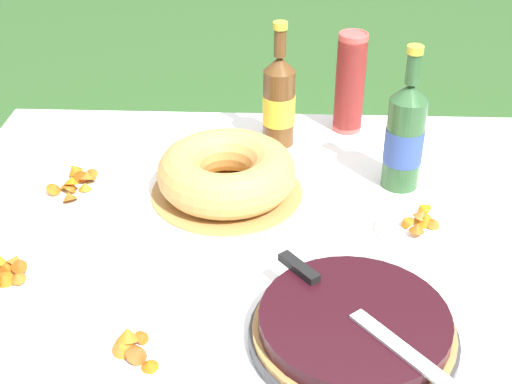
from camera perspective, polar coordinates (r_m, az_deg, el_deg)
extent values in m
cube|color=#A87A47|center=(1.44, 4.42, -4.23)|extent=(1.56, 1.10, 0.03)
cylinder|color=#A87A47|center=(2.16, -15.76, -4.16)|extent=(0.06, 0.06, 0.73)
cube|color=white|center=(1.43, 4.45, -3.58)|extent=(1.57, 1.11, 0.00)
cube|color=white|center=(1.93, 3.98, 4.72)|extent=(1.57, 0.00, 0.10)
cylinder|color=#38383D|center=(1.19, 7.76, -11.39)|extent=(0.34, 0.34, 0.02)
cylinder|color=#B78447|center=(1.18, 7.81, -10.86)|extent=(0.33, 0.33, 0.01)
cylinder|color=black|center=(1.17, 7.88, -10.18)|extent=(0.31, 0.31, 0.03)
cube|color=silver|center=(1.12, 11.38, -12.07)|extent=(0.14, 0.16, 0.00)
cube|color=black|center=(1.24, 3.45, -6.05)|extent=(0.07, 0.08, 0.01)
cylinder|color=#B78447|center=(1.55, -2.33, -0.02)|extent=(0.33, 0.33, 0.01)
torus|color=tan|center=(1.53, -2.37, 1.62)|extent=(0.30, 0.30, 0.10)
cylinder|color=#E04C47|center=(1.82, 7.36, 6.35)|extent=(0.07, 0.07, 0.09)
cylinder|color=#E04C47|center=(1.81, 7.39, 6.72)|extent=(0.07, 0.07, 0.09)
cylinder|color=#E04C47|center=(1.81, 7.42, 7.09)|extent=(0.07, 0.07, 0.09)
cylinder|color=#E04C47|center=(1.80, 7.44, 7.47)|extent=(0.07, 0.07, 0.09)
cylinder|color=#E04C47|center=(1.80, 7.47, 7.85)|extent=(0.07, 0.07, 0.09)
cylinder|color=#E04C47|center=(1.79, 7.50, 8.23)|extent=(0.07, 0.07, 0.09)
cylinder|color=#E04C47|center=(1.79, 7.53, 8.61)|extent=(0.07, 0.07, 0.09)
cylinder|color=#E04C47|center=(1.78, 7.56, 8.99)|extent=(0.07, 0.07, 0.09)
cylinder|color=#E04C47|center=(1.78, 7.59, 9.38)|extent=(0.07, 0.07, 0.09)
cylinder|color=#E04C47|center=(1.77, 7.62, 9.77)|extent=(0.07, 0.07, 0.09)
cylinder|color=#E04C47|center=(1.77, 7.65, 10.16)|extent=(0.07, 0.07, 0.09)
cylinder|color=#E04C47|center=(1.76, 7.68, 10.55)|extent=(0.07, 0.07, 0.10)
cylinder|color=#E04C47|center=(1.76, 7.71, 10.94)|extent=(0.07, 0.07, 0.09)
torus|color=#E04C47|center=(1.74, 7.82, 12.40)|extent=(0.07, 0.07, 0.01)
cylinder|color=#2D562D|center=(1.57, 11.74, 3.81)|extent=(0.08, 0.08, 0.21)
cylinder|color=#334C93|center=(1.57, 11.72, 3.68)|extent=(0.08, 0.08, 0.08)
cone|color=#2D562D|center=(1.52, 12.24, 7.84)|extent=(0.08, 0.08, 0.04)
cylinder|color=#2D562D|center=(1.50, 12.46, 9.61)|extent=(0.03, 0.03, 0.06)
cylinder|color=gold|center=(1.48, 12.64, 11.05)|extent=(0.03, 0.03, 0.02)
cylinder|color=brown|center=(1.72, 1.84, 6.75)|extent=(0.08, 0.08, 0.19)
cylinder|color=yellow|center=(1.72, 1.84, 6.64)|extent=(0.08, 0.08, 0.07)
cone|color=brown|center=(1.67, 1.90, 10.22)|extent=(0.08, 0.08, 0.04)
cylinder|color=brown|center=(1.66, 1.94, 11.85)|extent=(0.03, 0.03, 0.06)
cylinder|color=gold|center=(1.64, 1.96, 13.17)|extent=(0.03, 0.03, 0.02)
cylinder|color=white|center=(1.38, -19.46, -6.68)|extent=(0.22, 0.22, 0.01)
torus|color=white|center=(1.37, -19.52, -6.42)|extent=(0.22, 0.22, 0.01)
cone|color=#CC6114|center=(1.35, -19.54, -6.54)|extent=(0.04, 0.04, 0.04)
cone|color=#AF6016|center=(1.37, -19.39, -5.74)|extent=(0.04, 0.04, 0.04)
cone|color=#AC621D|center=(1.38, -18.65, -5.14)|extent=(0.04, 0.04, 0.04)
cone|color=#C15316|center=(1.36, -18.43, -5.52)|extent=(0.04, 0.04, 0.03)
cone|color=#CF611E|center=(1.35, -18.54, -6.44)|extent=(0.03, 0.03, 0.02)
cylinder|color=white|center=(1.17, -9.99, -13.20)|extent=(0.19, 0.19, 0.01)
torus|color=white|center=(1.16, -10.03, -12.92)|extent=(0.19, 0.19, 0.01)
cone|color=#BB6719|center=(1.17, -10.24, -11.09)|extent=(0.04, 0.05, 0.03)
cone|color=orange|center=(1.16, -10.76, -12.15)|extent=(0.05, 0.05, 0.04)
cone|color=#BA541E|center=(1.15, -9.32, -12.48)|extent=(0.05, 0.05, 0.04)
cone|color=#A6581C|center=(1.16, -9.62, -12.43)|extent=(0.03, 0.03, 0.03)
cone|color=#B85F0F|center=(1.14, -8.57, -13.46)|extent=(0.03, 0.03, 0.02)
cone|color=#B35012|center=(1.18, -8.90, -11.28)|extent=(0.04, 0.04, 0.04)
cylinder|color=white|center=(1.60, -13.78, 0.21)|extent=(0.20, 0.20, 0.01)
torus|color=white|center=(1.60, -13.82, 0.46)|extent=(0.20, 0.20, 0.01)
cone|color=#CF6010|center=(1.64, -14.36, 1.82)|extent=(0.05, 0.05, 0.04)
cone|color=#BC7019|center=(1.59, -13.52, 0.47)|extent=(0.04, 0.04, 0.02)
cone|color=#B0601C|center=(1.61, -13.34, 1.30)|extent=(0.05, 0.05, 0.04)
cone|color=#CE6417|center=(1.58, -15.83, 0.40)|extent=(0.05, 0.05, 0.04)
cone|color=#AB5514|center=(1.58, -14.56, 0.50)|extent=(0.04, 0.04, 0.03)
cone|color=#C06C0D|center=(1.58, -14.51, 0.89)|extent=(0.04, 0.04, 0.04)
cone|color=#AF6210|center=(1.62, -13.13, 1.49)|extent=(0.04, 0.03, 0.04)
cone|color=#B35918|center=(1.55, -14.72, -0.32)|extent=(0.05, 0.05, 0.04)
cone|color=#B36716|center=(1.60, -14.75, 0.65)|extent=(0.05, 0.06, 0.04)
cone|color=#CC601B|center=(1.61, -13.04, 1.56)|extent=(0.03, 0.04, 0.03)
cone|color=#AC4B0F|center=(1.62, -13.80, 1.42)|extent=(0.04, 0.04, 0.03)
cylinder|color=white|center=(1.47, 13.23, -2.84)|extent=(0.19, 0.19, 0.01)
torus|color=white|center=(1.47, 13.27, -2.58)|extent=(0.19, 0.19, 0.01)
cone|color=#AD5C10|center=(1.45, 11.88, -2.24)|extent=(0.03, 0.04, 0.03)
cone|color=#A75514|center=(1.43, 12.78, -2.77)|extent=(0.04, 0.04, 0.02)
cone|color=#BE5C1F|center=(1.46, 13.13, -1.72)|extent=(0.05, 0.05, 0.03)
cone|color=#B36C12|center=(1.46, 13.32, -2.15)|extent=(0.04, 0.04, 0.04)
cone|color=orange|center=(1.50, 13.15, -1.20)|extent=(0.05, 0.05, 0.04)
cone|color=#AE621E|center=(1.46, 14.05, -2.34)|extent=(0.03, 0.03, 0.03)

